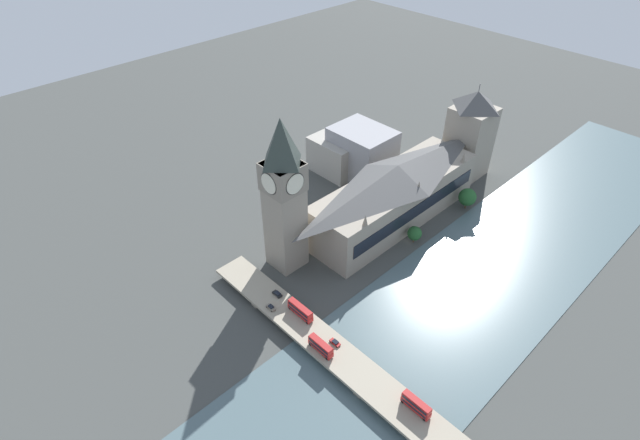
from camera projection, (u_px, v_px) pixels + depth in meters
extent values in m
plane|color=#424442|center=(409.00, 242.00, 227.95)|extent=(600.00, 600.00, 0.00)
cube|color=#4C6066|center=(480.00, 284.00, 206.56)|extent=(62.85, 360.00, 0.30)
cube|color=gray|center=(394.00, 200.00, 234.69)|extent=(26.58, 92.36, 22.48)
cube|color=black|center=(417.00, 210.00, 226.36)|extent=(0.40, 84.97, 6.74)
pyramid|color=#4C4C4C|center=(397.00, 173.00, 225.40)|extent=(26.05, 90.51, 7.79)
cone|color=gray|center=(464.00, 158.00, 238.47)|extent=(2.20, 2.20, 5.00)
cone|color=gray|center=(419.00, 186.00, 219.27)|extent=(2.20, 2.20, 5.00)
cone|color=gray|center=(365.00, 220.00, 200.06)|extent=(2.20, 2.20, 5.00)
cube|color=gray|center=(285.00, 216.00, 201.99)|extent=(13.19, 13.19, 50.00)
cube|color=gray|center=(283.00, 177.00, 190.28)|extent=(13.98, 13.98, 11.87)
cylinder|color=black|center=(295.00, 184.00, 186.43)|extent=(0.50, 9.07, 9.07)
cylinder|color=silver|center=(295.00, 184.00, 186.36)|extent=(0.62, 8.40, 8.40)
cylinder|color=black|center=(272.00, 170.00, 194.14)|extent=(0.50, 9.07, 9.07)
cylinder|color=silver|center=(271.00, 170.00, 194.21)|extent=(0.62, 8.40, 8.40)
cylinder|color=black|center=(296.00, 170.00, 193.99)|extent=(9.07, 0.50, 9.07)
cylinder|color=silver|center=(296.00, 170.00, 194.06)|extent=(8.40, 0.62, 8.40)
cylinder|color=black|center=(269.00, 184.00, 186.58)|extent=(9.07, 0.50, 9.07)
cylinder|color=silver|center=(269.00, 184.00, 186.51)|extent=(8.40, 0.62, 8.40)
pyramid|color=#2D3833|center=(281.00, 141.00, 180.91)|extent=(13.45, 13.45, 18.66)
cube|color=gray|center=(468.00, 142.00, 262.66)|extent=(19.70, 19.70, 38.38)
pyramid|color=#4C4C4C|center=(477.00, 100.00, 248.16)|extent=(19.70, 19.70, 8.86)
cylinder|color=#333338|center=(480.00, 87.00, 244.21)|extent=(0.30, 0.30, 4.00)
cube|color=gray|center=(368.00, 384.00, 167.48)|extent=(3.00, 11.17, 2.95)
cube|color=gray|center=(264.00, 297.00, 198.88)|extent=(3.00, 11.17, 2.95)
cube|color=gray|center=(368.00, 380.00, 166.20)|extent=(157.70, 13.14, 1.20)
cube|color=red|center=(300.00, 312.00, 187.13)|extent=(11.66, 2.53, 1.97)
cube|color=black|center=(300.00, 312.00, 186.88)|extent=(10.49, 2.59, 0.87)
cube|color=red|center=(300.00, 308.00, 185.81)|extent=(11.43, 2.53, 2.32)
cube|color=black|center=(300.00, 308.00, 185.74)|extent=(10.49, 2.59, 1.11)
cube|color=maroon|center=(300.00, 306.00, 185.05)|extent=(11.31, 2.41, 0.16)
cylinder|color=black|center=(294.00, 305.00, 191.16)|extent=(1.01, 0.28, 1.01)
cylinder|color=black|center=(289.00, 308.00, 189.90)|extent=(1.01, 0.28, 1.01)
cylinder|color=black|center=(312.00, 320.00, 185.50)|extent=(1.01, 0.28, 1.01)
cylinder|color=black|center=(307.00, 323.00, 184.24)|extent=(1.01, 0.28, 1.01)
cube|color=red|center=(416.00, 407.00, 156.26)|extent=(10.33, 2.43, 2.00)
cube|color=black|center=(416.00, 406.00, 156.02)|extent=(9.30, 2.49, 0.88)
cube|color=red|center=(417.00, 403.00, 154.93)|extent=(10.13, 2.43, 2.35)
cube|color=black|center=(417.00, 403.00, 154.85)|extent=(9.30, 2.49, 1.13)
cube|color=maroon|center=(417.00, 401.00, 154.16)|extent=(10.02, 2.31, 0.16)
cylinder|color=black|center=(407.00, 397.00, 159.87)|extent=(1.07, 0.28, 1.07)
cylinder|color=black|center=(402.00, 402.00, 158.66)|extent=(1.07, 0.28, 1.07)
cylinder|color=black|center=(428.00, 415.00, 155.03)|extent=(1.07, 0.28, 1.07)
cylinder|color=black|center=(424.00, 420.00, 153.81)|extent=(1.07, 0.28, 1.07)
cube|color=red|center=(321.00, 348.00, 174.18)|extent=(10.33, 2.56, 1.86)
cube|color=black|center=(321.00, 347.00, 173.95)|extent=(9.29, 2.62, 0.82)
cube|color=red|center=(321.00, 344.00, 172.93)|extent=(10.12, 2.56, 2.19)
cube|color=black|center=(321.00, 344.00, 172.86)|extent=(9.29, 2.62, 1.05)
cube|color=maroon|center=(321.00, 342.00, 172.21)|extent=(10.02, 2.43, 0.16)
cylinder|color=black|center=(315.00, 341.00, 177.75)|extent=(1.12, 0.28, 1.12)
cylinder|color=black|center=(310.00, 344.00, 176.47)|extent=(1.12, 0.28, 1.12)
cylinder|color=black|center=(331.00, 355.00, 172.95)|extent=(1.12, 0.28, 1.12)
cylinder|color=black|center=(327.00, 359.00, 171.67)|extent=(1.12, 0.28, 1.12)
cube|color=black|center=(277.00, 294.00, 195.69)|extent=(4.26, 1.85, 0.66)
cube|color=black|center=(277.00, 293.00, 195.24)|extent=(2.21, 1.67, 0.56)
cylinder|color=black|center=(276.00, 291.00, 197.24)|extent=(0.66, 0.22, 0.66)
cylinder|color=black|center=(273.00, 293.00, 196.33)|extent=(0.66, 0.22, 0.66)
cylinder|color=black|center=(282.00, 296.00, 195.34)|extent=(0.66, 0.22, 0.66)
cylinder|color=black|center=(278.00, 298.00, 194.43)|extent=(0.66, 0.22, 0.66)
cube|color=maroon|center=(335.00, 343.00, 177.11)|extent=(4.20, 1.77, 0.56)
cube|color=black|center=(335.00, 342.00, 176.72)|extent=(2.19, 1.59, 0.47)
cylinder|color=black|center=(333.00, 339.00, 178.57)|extent=(0.71, 0.22, 0.71)
cylinder|color=black|center=(330.00, 341.00, 177.70)|extent=(0.71, 0.22, 0.71)
cylinder|color=black|center=(340.00, 344.00, 176.74)|extent=(0.71, 0.22, 0.71)
cylinder|color=black|center=(337.00, 347.00, 175.87)|extent=(0.71, 0.22, 0.71)
cube|color=slate|center=(271.00, 307.00, 190.10)|extent=(4.01, 1.76, 0.72)
cube|color=black|center=(271.00, 306.00, 189.65)|extent=(2.08, 1.58, 0.52)
cylinder|color=black|center=(270.00, 305.00, 191.54)|extent=(0.71, 0.22, 0.71)
cylinder|color=black|center=(267.00, 307.00, 190.68)|extent=(0.71, 0.22, 0.71)
cylinder|color=black|center=(275.00, 309.00, 189.83)|extent=(0.71, 0.22, 0.71)
cylinder|color=black|center=(272.00, 311.00, 188.97)|extent=(0.71, 0.22, 0.71)
cube|color=#939399|center=(362.00, 152.00, 265.91)|extent=(31.23, 24.98, 26.28)
cube|color=#A39E93|center=(338.00, 154.00, 271.33)|extent=(26.75, 23.63, 19.18)
cylinder|color=brown|center=(414.00, 240.00, 227.20)|extent=(0.70, 0.70, 2.27)
sphere|color=#235628|center=(415.00, 233.00, 224.78)|extent=(6.60, 6.60, 6.60)
cylinder|color=brown|center=(465.00, 206.00, 247.60)|extent=(0.70, 0.70, 2.95)
sphere|color=#235628|center=(467.00, 197.00, 244.41)|extent=(8.73, 8.73, 8.73)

